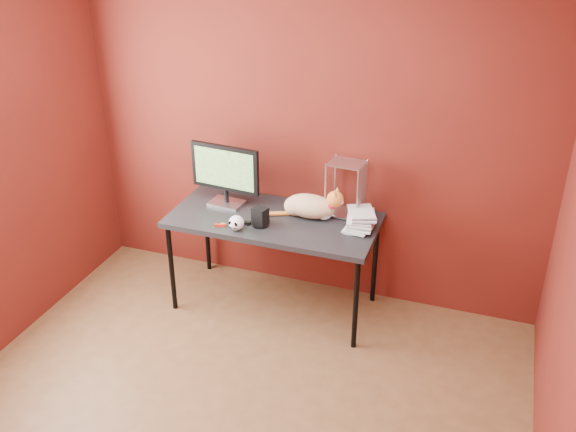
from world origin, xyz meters
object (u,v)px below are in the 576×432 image
(book_stack, at_px, (353,133))
(desk, at_px, (274,224))
(speaker, at_px, (260,217))
(skull_mug, at_px, (236,223))
(monitor, at_px, (225,172))
(cat, at_px, (310,206))

(book_stack, bearing_deg, desk, -174.22)
(speaker, distance_m, book_stack, 0.88)
(desk, xyz_separation_m, skull_mug, (-0.18, -0.26, 0.10))
(monitor, xyz_separation_m, speaker, (0.36, -0.23, -0.20))
(desk, distance_m, monitor, 0.52)
(cat, relative_size, speaker, 4.01)
(desk, distance_m, speaker, 0.19)
(skull_mug, xyz_separation_m, speaker, (0.13, 0.12, 0.01))
(desk, relative_size, skull_mug, 13.61)
(desk, xyz_separation_m, book_stack, (0.54, 0.05, 0.74))
(desk, distance_m, cat, 0.30)
(skull_mug, distance_m, book_stack, 1.01)
(cat, bearing_deg, monitor, -178.18)
(speaker, xyz_separation_m, book_stack, (0.59, 0.19, 0.63))
(speaker, bearing_deg, skull_mug, -123.63)
(desk, bearing_deg, speaker, -108.55)
(skull_mug, relative_size, book_stack, 0.08)
(monitor, bearing_deg, book_stack, 2.81)
(desk, height_order, speaker, speaker)
(monitor, distance_m, book_stack, 1.04)
(cat, xyz_separation_m, book_stack, (0.30, -0.04, 0.60))
(skull_mug, distance_m, speaker, 0.18)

